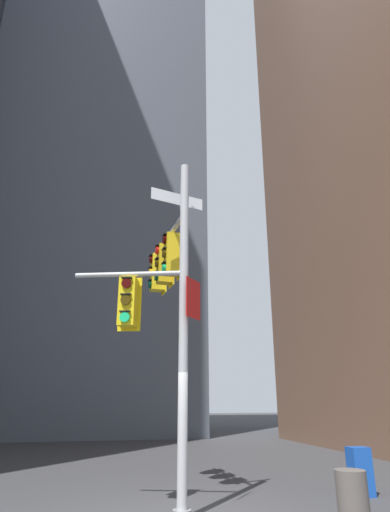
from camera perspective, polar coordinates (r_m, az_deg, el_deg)
building_mid_block at (r=38.08m, az=-11.98°, el=17.20°), size 13.96×13.96×48.11m
signal_pole_assembly at (r=9.76m, az=-4.15°, el=-4.00°), size 2.76×3.28×7.05m
newspaper_box at (r=11.15m, az=21.25°, el=-25.27°), size 0.45×0.36×0.99m
trash_bin at (r=8.88m, az=20.33°, el=-27.93°), size 0.54×0.54×0.83m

